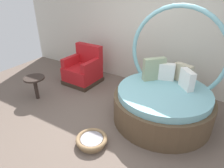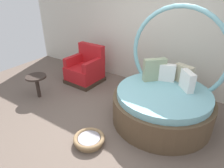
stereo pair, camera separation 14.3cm
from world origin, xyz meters
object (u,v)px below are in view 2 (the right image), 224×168
Objects in this scene: round_daybed at (164,100)px; red_armchair at (86,70)px; pet_basket at (89,140)px; side_table at (36,80)px.

red_armchair is at bearing 169.05° from round_daybed.
red_armchair is at bearing 131.41° from pet_basket.
pet_basket is at bearing -48.59° from red_armchair.
round_daybed reaches higher than pet_basket.
red_armchair reaches higher than pet_basket.
side_table is (-2.62, -0.78, 0.01)m from round_daybed.
round_daybed reaches higher than side_table.
side_table reaches higher than pet_basket.
round_daybed is at bearing -10.95° from red_armchair.
side_table is at bearing 164.79° from pet_basket.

